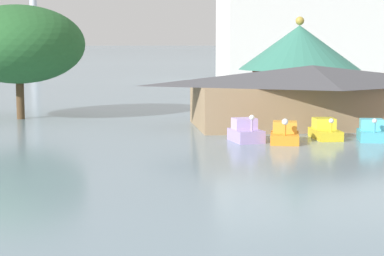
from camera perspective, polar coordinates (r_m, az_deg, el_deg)
pedal_boat_lavender at (r=39.89m, az=4.66°, el=-0.37°), size 1.96×2.52×1.72m
pedal_boat_orange at (r=39.67m, az=8.02°, el=-0.55°), size 2.26×2.86×1.57m
pedal_boat_yellow at (r=41.76m, az=11.43°, el=-0.23°), size 1.53×2.82×1.40m
pedal_boat_cyan at (r=41.70m, az=15.29°, el=-0.34°), size 2.14×2.67×1.46m
boathouse at (r=47.63m, az=10.33°, el=2.89°), size 17.81×8.82×4.33m
green_roof_pavilion at (r=54.98m, az=9.24°, el=5.46°), size 9.94×9.94×8.02m
shoreline_tree_tall_left at (r=52.78m, az=-14.79°, el=7.01°), size 10.19×10.19×8.81m
background_building_block at (r=106.55m, az=12.28°, el=10.40°), size 36.29×12.39×23.40m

